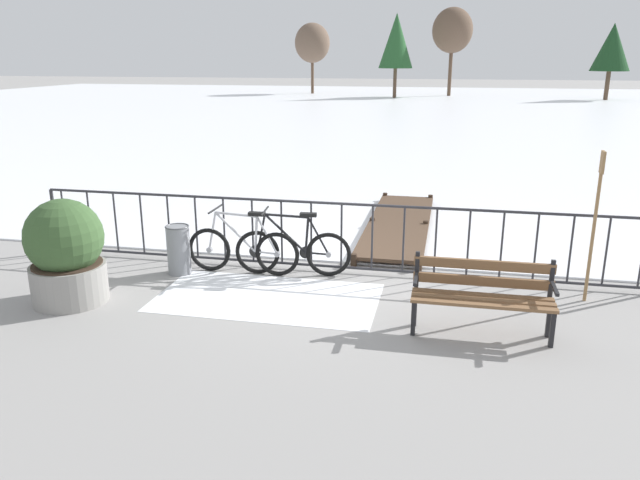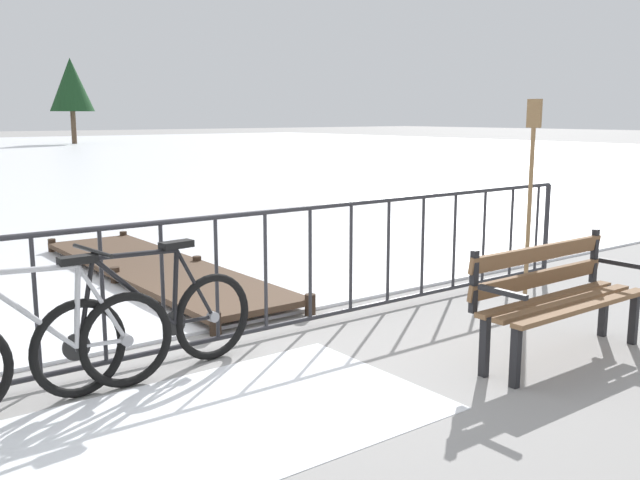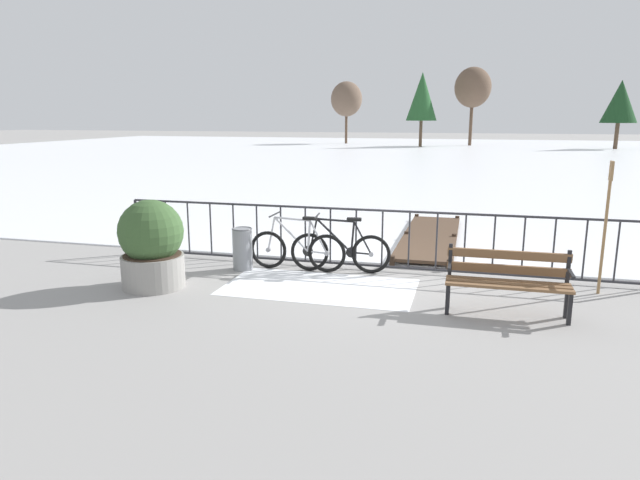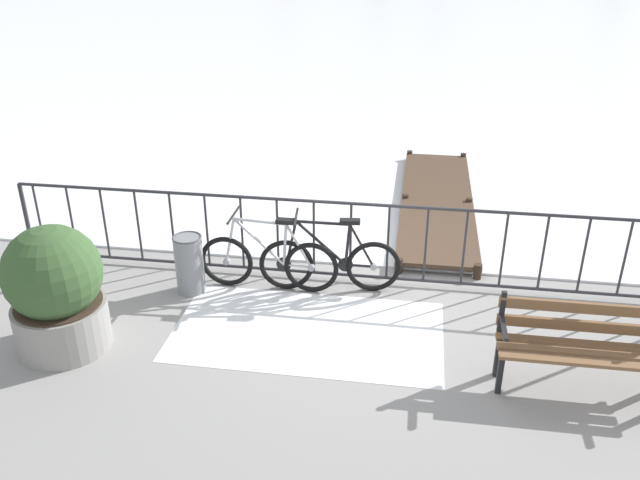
# 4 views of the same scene
# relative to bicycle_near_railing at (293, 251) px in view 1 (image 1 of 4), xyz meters

# --- Properties ---
(ground_plane) EXTENTS (160.00, 160.00, 0.00)m
(ground_plane) POSITION_rel_bicycle_near_railing_xyz_m (0.44, 0.26, -0.37)
(ground_plane) COLOR gray
(frozen_pond) EXTENTS (80.00, 56.00, 0.03)m
(frozen_pond) POSITION_rel_bicycle_near_railing_xyz_m (0.44, 28.66, -0.35)
(frozen_pond) COLOR white
(frozen_pond) RESTS_ON ground
(snow_patch) EXTENTS (2.95, 1.61, 0.01)m
(snow_patch) POSITION_rel_bicycle_near_railing_xyz_m (-0.11, -0.94, -0.36)
(snow_patch) COLOR white
(snow_patch) RESTS_ON ground
(railing_fence) EXTENTS (9.06, 0.06, 1.07)m
(railing_fence) POSITION_rel_bicycle_near_railing_xyz_m (0.44, 0.26, 0.19)
(railing_fence) COLOR #2D2D33
(railing_fence) RESTS_ON ground
(bicycle_near_railing) EXTENTS (1.71, 0.52, 0.97)m
(bicycle_near_railing) POSITION_rel_bicycle_near_railing_xyz_m (0.00, 0.00, 0.00)
(bicycle_near_railing) COLOR black
(bicycle_near_railing) RESTS_ON ground
(bicycle_second) EXTENTS (1.71, 0.52, 0.97)m
(bicycle_second) POSITION_rel_bicycle_near_railing_xyz_m (-0.74, -0.08, 0.00)
(bicycle_second) COLOR black
(bicycle_second) RESTS_ON ground
(park_bench) EXTENTS (1.60, 0.49, 0.89)m
(park_bench) POSITION_rel_bicycle_near_railing_xyz_m (2.62, -1.45, 0.14)
(park_bench) COLOR brown
(park_bench) RESTS_ON ground
(planter_with_shrub) EXTENTS (0.99, 0.99, 1.37)m
(planter_with_shrub) POSITION_rel_bicycle_near_railing_xyz_m (-2.61, -1.59, 0.31)
(planter_with_shrub) COLOR gray
(planter_with_shrub) RESTS_ON ground
(trash_bin) EXTENTS (0.35, 0.35, 0.73)m
(trash_bin) POSITION_rel_bicycle_near_railing_xyz_m (-1.67, -0.28, 0.00)
(trash_bin) COLOR gray
(trash_bin) RESTS_ON ground
(oar_upright) EXTENTS (0.04, 0.16, 1.98)m
(oar_upright) POSITION_rel_bicycle_near_railing_xyz_m (4.01, -0.17, 0.77)
(oar_upright) COLOR #937047
(oar_upright) RESTS_ON ground
(wooden_dock) EXTENTS (1.10, 4.54, 0.20)m
(wooden_dock) POSITION_rel_bicycle_near_railing_xyz_m (1.31, 2.78, -0.25)
(wooden_dock) COLOR #4C3828
(wooden_dock) RESTS_ON ground
(tree_far_west) EXTENTS (2.90, 2.90, 5.70)m
(tree_far_west) POSITION_rel_bicycle_near_railing_xyz_m (-9.55, 43.85, 3.72)
(tree_far_west) COLOR brown
(tree_far_west) RESTS_ON ground
(tree_west_mid) EXTENTS (3.11, 3.11, 6.69)m
(tree_west_mid) POSITION_rel_bicycle_near_railing_xyz_m (1.77, 43.04, 4.58)
(tree_west_mid) COLOR brown
(tree_west_mid) RESTS_ON ground
(tree_centre) EXTENTS (2.56, 2.56, 6.13)m
(tree_centre) POSITION_rel_bicycle_near_railing_xyz_m (-2.26, 39.93, 3.77)
(tree_centre) COLOR brown
(tree_centre) RESTS_ON ground
(tree_east_mid) EXTENTS (2.68, 2.68, 5.31)m
(tree_east_mid) POSITION_rel_bicycle_near_railing_xyz_m (12.89, 40.45, 3.28)
(tree_east_mid) COLOR brown
(tree_east_mid) RESTS_ON ground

